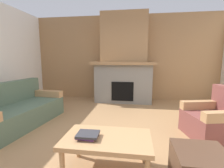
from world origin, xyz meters
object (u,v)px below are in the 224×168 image
at_px(couch, 18,111).
at_px(fireplace, 124,64).
at_px(armchair, 215,120).
at_px(coffee_table, 107,141).

bearing_deg(couch, fireplace, 48.49).
bearing_deg(fireplace, armchair, -52.37).
height_order(couch, coffee_table, couch).
height_order(fireplace, coffee_table, fireplace).
height_order(armchair, coffee_table, armchair).
height_order(couch, armchair, same).
xyz_separation_m(fireplace, coffee_table, (0.06, -3.32, -0.79)).
bearing_deg(coffee_table, couch, 151.01).
distance_m(fireplace, couch, 3.07).
xyz_separation_m(couch, armchair, (3.65, -0.00, 0.01)).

